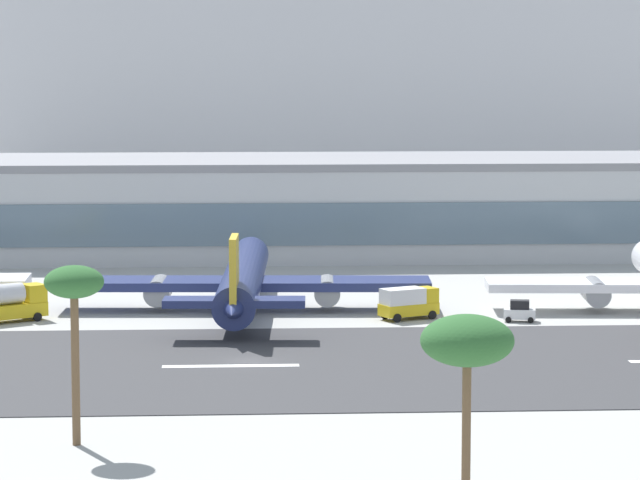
{
  "coord_description": "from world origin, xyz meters",
  "views": [
    {
      "loc": [
        -2.21,
        -148.64,
        28.07
      ],
      "look_at": [
        8.06,
        30.77,
        7.3
      ],
      "focal_mm": 95.39,
      "sensor_mm": 36.0,
      "label": 1
    }
  ],
  "objects_px": {
    "airliner_gold_tail_gate_1": "(242,282)",
    "service_box_truck_0": "(409,302)",
    "palm_tree_2": "(74,289)",
    "service_baggage_tug_2": "(520,311)",
    "palm_tree_1": "(467,343)",
    "terminal_building": "(234,207)",
    "distant_hotel_block": "(324,72)",
    "service_fuel_truck_1": "(5,303)"
  },
  "relations": [
    {
      "from": "terminal_building",
      "to": "distant_hotel_block",
      "type": "height_order",
      "value": "distant_hotel_block"
    },
    {
      "from": "distant_hotel_block",
      "to": "airliner_gold_tail_gate_1",
      "type": "bearing_deg",
      "value": -96.58
    },
    {
      "from": "service_baggage_tug_2",
      "to": "palm_tree_1",
      "type": "distance_m",
      "value": 73.72
    },
    {
      "from": "distant_hotel_block",
      "to": "service_fuel_truck_1",
      "type": "height_order",
      "value": "distant_hotel_block"
    },
    {
      "from": "airliner_gold_tail_gate_1",
      "to": "palm_tree_1",
      "type": "xyz_separation_m",
      "value": [
        12.31,
        -79.51,
        7.4
      ]
    },
    {
      "from": "palm_tree_1",
      "to": "airliner_gold_tail_gate_1",
      "type": "bearing_deg",
      "value": 98.8
    },
    {
      "from": "distant_hotel_block",
      "to": "airliner_gold_tail_gate_1",
      "type": "distance_m",
      "value": 156.42
    },
    {
      "from": "service_baggage_tug_2",
      "to": "palm_tree_2",
      "type": "distance_m",
      "value": 66.06
    },
    {
      "from": "terminal_building",
      "to": "service_baggage_tug_2",
      "type": "xyz_separation_m",
      "value": [
        28.62,
        -56.99,
        -5.44
      ]
    },
    {
      "from": "airliner_gold_tail_gate_1",
      "to": "service_box_truck_0",
      "type": "height_order",
      "value": "airliner_gold_tail_gate_1"
    },
    {
      "from": "terminal_building",
      "to": "service_baggage_tug_2",
      "type": "height_order",
      "value": "terminal_building"
    },
    {
      "from": "airliner_gold_tail_gate_1",
      "to": "service_baggage_tug_2",
      "type": "height_order",
      "value": "airliner_gold_tail_gate_1"
    },
    {
      "from": "distant_hotel_block",
      "to": "palm_tree_2",
      "type": "distance_m",
      "value": 216.0
    },
    {
      "from": "airliner_gold_tail_gate_1",
      "to": "palm_tree_2",
      "type": "relative_size",
      "value": 3.75
    },
    {
      "from": "palm_tree_1",
      "to": "palm_tree_2",
      "type": "height_order",
      "value": "palm_tree_2"
    },
    {
      "from": "service_box_truck_0",
      "to": "airliner_gold_tail_gate_1",
      "type": "bearing_deg",
      "value": 135.34
    },
    {
      "from": "service_baggage_tug_2",
      "to": "palm_tree_2",
      "type": "relative_size",
      "value": 0.27
    },
    {
      "from": "airliner_gold_tail_gate_1",
      "to": "service_baggage_tug_2",
      "type": "bearing_deg",
      "value": -102.95
    },
    {
      "from": "palm_tree_1",
      "to": "palm_tree_2",
      "type": "distance_m",
      "value": 31.87
    },
    {
      "from": "service_fuel_truck_1",
      "to": "service_baggage_tug_2",
      "type": "relative_size",
      "value": 2.47
    },
    {
      "from": "terminal_building",
      "to": "airliner_gold_tail_gate_1",
      "type": "xyz_separation_m",
      "value": [
        0.55,
        -48.86,
        -3.31
      ]
    },
    {
      "from": "terminal_building",
      "to": "service_box_truck_0",
      "type": "xyz_separation_m",
      "value": [
        17.52,
        -54.84,
        -4.7
      ]
    },
    {
      "from": "service_fuel_truck_1",
      "to": "palm_tree_2",
      "type": "height_order",
      "value": "palm_tree_2"
    },
    {
      "from": "service_fuel_truck_1",
      "to": "palm_tree_1",
      "type": "bearing_deg",
      "value": -97.6
    },
    {
      "from": "service_fuel_truck_1",
      "to": "palm_tree_2",
      "type": "bearing_deg",
      "value": -111.54
    },
    {
      "from": "airliner_gold_tail_gate_1",
      "to": "service_fuel_truck_1",
      "type": "height_order",
      "value": "airliner_gold_tail_gate_1"
    },
    {
      "from": "service_fuel_truck_1",
      "to": "palm_tree_2",
      "type": "distance_m",
      "value": 55.71
    },
    {
      "from": "palm_tree_1",
      "to": "service_fuel_truck_1",
      "type": "bearing_deg",
      "value": 116.25
    },
    {
      "from": "terminal_building",
      "to": "palm_tree_1",
      "type": "relative_size",
      "value": 17.42
    },
    {
      "from": "palm_tree_1",
      "to": "palm_tree_2",
      "type": "bearing_deg",
      "value": 140.8
    },
    {
      "from": "service_baggage_tug_2",
      "to": "distant_hotel_block",
      "type": "bearing_deg",
      "value": -75.9
    },
    {
      "from": "service_box_truck_0",
      "to": "palm_tree_2",
      "type": "bearing_deg",
      "value": -144.04
    },
    {
      "from": "airliner_gold_tail_gate_1",
      "to": "service_box_truck_0",
      "type": "distance_m",
      "value": 18.05
    },
    {
      "from": "service_fuel_truck_1",
      "to": "palm_tree_2",
      "type": "xyz_separation_m",
      "value": [
        11.72,
        -53.71,
        9.07
      ]
    },
    {
      "from": "service_baggage_tug_2",
      "to": "palm_tree_1",
      "type": "bearing_deg",
      "value": 88.01
    },
    {
      "from": "service_box_truck_0",
      "to": "palm_tree_1",
      "type": "relative_size",
      "value": 0.53
    },
    {
      "from": "airliner_gold_tail_gate_1",
      "to": "palm_tree_2",
      "type": "bearing_deg",
      "value": 171.42
    },
    {
      "from": "airliner_gold_tail_gate_1",
      "to": "service_fuel_truck_1",
      "type": "distance_m",
      "value": 24.79
    },
    {
      "from": "distant_hotel_block",
      "to": "airliner_gold_tail_gate_1",
      "type": "relative_size",
      "value": 2.8
    },
    {
      "from": "terminal_building",
      "to": "service_fuel_truck_1",
      "type": "height_order",
      "value": "terminal_building"
    },
    {
      "from": "airliner_gold_tail_gate_1",
      "to": "service_box_truck_0",
      "type": "bearing_deg",
      "value": -106.21
    },
    {
      "from": "distant_hotel_block",
      "to": "service_box_truck_0",
      "type": "distance_m",
      "value": 161.52
    }
  ]
}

